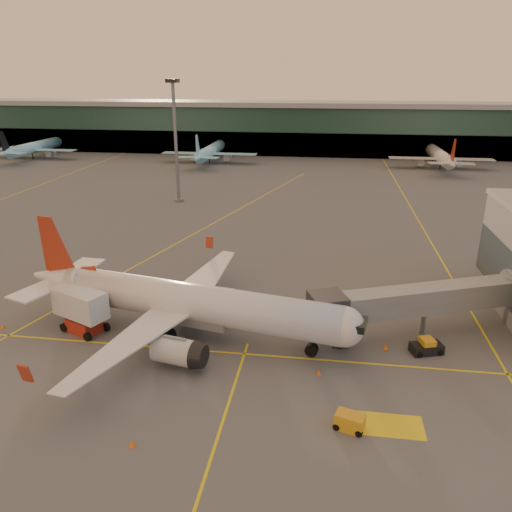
# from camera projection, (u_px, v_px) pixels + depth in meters

# --- Properties ---
(ground) EXTENTS (600.00, 600.00, 0.00)m
(ground) POSITION_uv_depth(u_px,v_px,m) (182.00, 378.00, 46.09)
(ground) COLOR #4C4F54
(ground) RESTS_ON ground
(taxi_markings) EXTENTS (100.12, 173.00, 0.01)m
(taxi_markings) POSITION_uv_depth(u_px,v_px,m) (213.00, 233.00, 88.44)
(taxi_markings) COLOR yellow
(taxi_markings) RESTS_ON ground
(terminal) EXTENTS (400.00, 20.00, 17.60)m
(terminal) POSITION_uv_depth(u_px,v_px,m) (295.00, 128.00, 174.88)
(terminal) COLOR #19382D
(terminal) RESTS_ON ground
(mast_west_near) EXTENTS (2.40, 2.40, 25.60)m
(mast_west_near) POSITION_uv_depth(u_px,v_px,m) (175.00, 133.00, 105.07)
(mast_west_near) COLOR slate
(mast_west_near) RESTS_ON ground
(distant_aircraft_row) EXTENTS (350.00, 34.00, 13.00)m
(distant_aircraft_row) POSITION_uv_depth(u_px,v_px,m) (324.00, 165.00, 154.29)
(distant_aircraft_row) COLOR #95E2F9
(distant_aircraft_row) RESTS_ON ground
(main_airplane) EXTENTS (38.31, 34.79, 11.63)m
(main_airplane) POSITION_uv_depth(u_px,v_px,m) (184.00, 303.00, 52.49)
(main_airplane) COLOR silver
(main_airplane) RESTS_ON ground
(jet_bridge) EXTENTS (25.40, 12.67, 5.79)m
(jet_bridge) POSITION_uv_depth(u_px,v_px,m) (438.00, 300.00, 52.69)
(jet_bridge) COLOR slate
(jet_bridge) RESTS_ON ground
(catering_truck) EXTENTS (6.70, 4.94, 4.77)m
(catering_truck) POSITION_uv_depth(u_px,v_px,m) (81.00, 308.00, 53.69)
(catering_truck) COLOR #A22417
(catering_truck) RESTS_ON ground
(gpu_cart) EXTENTS (2.61, 2.01, 1.35)m
(gpu_cart) POSITION_uv_depth(u_px,v_px,m) (350.00, 422.00, 39.26)
(gpu_cart) COLOR gold
(gpu_cart) RESTS_ON ground
(pushback_tug) EXTENTS (3.46, 2.53, 1.60)m
(pushback_tug) POSITION_uv_depth(u_px,v_px,m) (427.00, 347.00, 50.05)
(pushback_tug) COLOR black
(pushback_tug) RESTS_ON ground
(cone_nose) EXTENTS (0.50, 0.50, 0.64)m
(cone_nose) POSITION_uv_depth(u_px,v_px,m) (386.00, 346.00, 50.82)
(cone_nose) COLOR orange
(cone_nose) RESTS_ON ground
(cone_tail) EXTENTS (0.44, 0.44, 0.57)m
(cone_tail) POSITION_uv_depth(u_px,v_px,m) (3.00, 326.00, 55.06)
(cone_tail) COLOR orange
(cone_tail) RESTS_ON ground
(cone_wing_right) EXTENTS (0.45, 0.45, 0.57)m
(cone_wing_right) POSITION_uv_depth(u_px,v_px,m) (132.00, 443.00, 37.53)
(cone_wing_right) COLOR orange
(cone_wing_right) RESTS_ON ground
(cone_wing_left) EXTENTS (0.47, 0.47, 0.60)m
(cone_wing_left) POSITION_uv_depth(u_px,v_px,m) (203.00, 275.00, 68.92)
(cone_wing_left) COLOR orange
(cone_wing_left) RESTS_ON ground
(cone_fwd) EXTENTS (0.37, 0.37, 0.48)m
(cone_fwd) POSITION_uv_depth(u_px,v_px,m) (319.00, 372.00, 46.58)
(cone_fwd) COLOR orange
(cone_fwd) RESTS_ON ground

